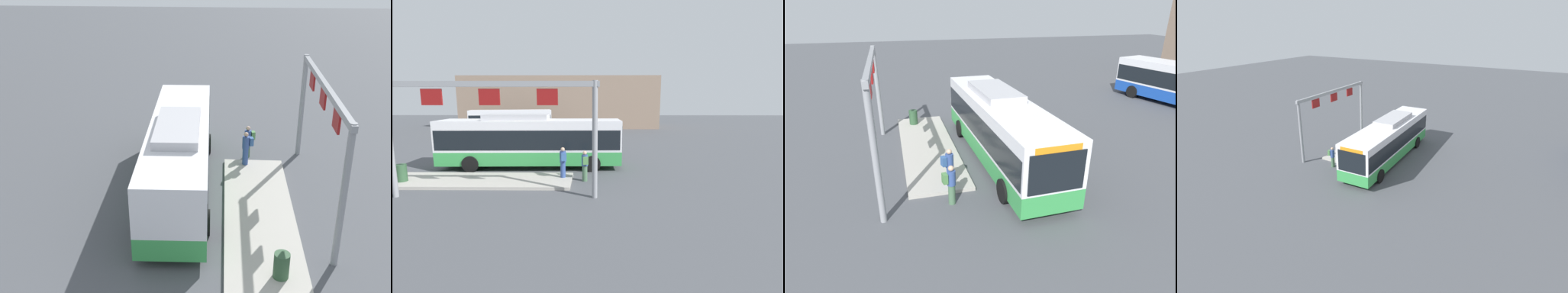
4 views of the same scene
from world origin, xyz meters
TOP-DOWN VIEW (x-y plane):
  - ground_plane at (0.00, 0.00)m, footprint 120.00×120.00m
  - platform_curb at (-2.18, -3.38)m, footprint 10.00×2.80m
  - bus_main at (-0.01, -0.00)m, footprint 11.53×2.91m
  - bus_background_left at (-5.86, 16.33)m, footprint 9.85×4.58m
  - person_boarding at (3.53, -3.15)m, footprint 0.40×0.57m
  - person_waiting_near at (2.34, -3.00)m, footprint 0.44×0.58m
  - platform_sign_gantry at (-0.51, -5.75)m, footprint 9.47×0.24m
  - station_building at (-0.94, 27.51)m, footprint 29.70×8.00m
  - trash_bin at (-6.03, -3.82)m, footprint 0.52×0.52m

SIDE VIEW (x-z plane):
  - ground_plane at x=0.00m, z-range 0.00..0.00m
  - platform_curb at x=-2.18m, z-range 0.00..0.16m
  - trash_bin at x=-6.03m, z-range 0.16..1.06m
  - person_boarding at x=3.53m, z-range 0.06..1.73m
  - person_waiting_near at x=2.34m, z-range 0.22..1.89m
  - bus_background_left at x=-5.86m, z-range 0.23..3.33m
  - bus_main at x=-0.01m, z-range 0.08..3.54m
  - platform_sign_gantry at x=-0.51m, z-range 1.16..6.36m
  - station_building at x=-0.94m, z-range 0.00..7.78m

